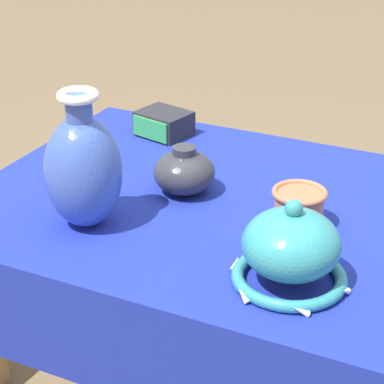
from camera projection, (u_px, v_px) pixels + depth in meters
display_table at (217, 237)px, 1.60m from camera, size 1.04×0.80×0.75m
vase_tall_bulbous at (83, 169)px, 1.44m from camera, size 0.15×0.15×0.28m
vase_dome_bell at (291, 251)px, 1.27m from camera, size 0.21×0.20×0.16m
mosaic_tile_box at (163, 124)px, 1.90m from camera, size 0.14×0.13×0.06m
cup_wide_terracotta at (299, 206)px, 1.47m from camera, size 0.11×0.11×0.08m
jar_round_charcoal at (184, 172)px, 1.60m from camera, size 0.13×0.13×0.11m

